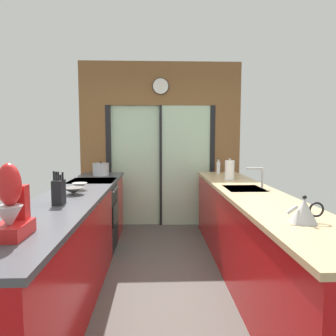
# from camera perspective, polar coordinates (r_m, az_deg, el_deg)

# --- Properties ---
(ground_plane) EXTENTS (5.04, 7.60, 0.02)m
(ground_plane) POSITION_cam_1_polar(r_m,az_deg,el_deg) (3.74, -0.85, -17.89)
(ground_plane) COLOR #4C4742
(back_wall_unit) EXTENTS (2.64, 0.12, 2.70)m
(back_wall_unit) POSITION_cam_1_polar(r_m,az_deg,el_deg) (5.22, -1.35, 6.10)
(back_wall_unit) COLOR brown
(back_wall_unit) RESTS_ON ground_plane
(left_counter_run) EXTENTS (0.62, 3.80, 0.92)m
(left_counter_run) POSITION_cam_1_polar(r_m,az_deg,el_deg) (3.23, -17.42, -12.94)
(left_counter_run) COLOR #AD0C0F
(left_counter_run) RESTS_ON ground_plane
(right_counter_run) EXTENTS (0.62, 3.80, 0.92)m
(right_counter_run) POSITION_cam_1_polar(r_m,az_deg,el_deg) (3.43, 14.97, -11.80)
(right_counter_run) COLOR #AD0C0F
(right_counter_run) RESTS_ON ground_plane
(sink_faucet) EXTENTS (0.19, 0.02, 0.23)m
(sink_faucet) POSITION_cam_1_polar(r_m,az_deg,el_deg) (3.58, 16.26, -1.06)
(sink_faucet) COLOR #B7BABC
(sink_faucet) RESTS_ON right_counter_run
(oven_range) EXTENTS (0.60, 0.60, 0.92)m
(oven_range) POSITION_cam_1_polar(r_m,az_deg,el_deg) (4.28, -13.45, -8.38)
(oven_range) COLOR black
(oven_range) RESTS_ON ground_plane
(mixing_bowl_near) EXTENTS (0.21, 0.21, 0.07)m
(mixing_bowl_near) POSITION_cam_1_polar(r_m,az_deg,el_deg) (3.21, -16.82, -3.97)
(mixing_bowl_near) COLOR #514C47
(mixing_bowl_near) RESTS_ON left_counter_run
(mixing_bowl_far) EXTENTS (0.16, 0.16, 0.08)m
(mixing_bowl_far) POSITION_cam_1_polar(r_m,az_deg,el_deg) (3.46, -15.74, -3.21)
(mixing_bowl_far) COLOR gray
(mixing_bowl_far) RESTS_ON left_counter_run
(knife_block) EXTENTS (0.09, 0.14, 0.28)m
(knife_block) POSITION_cam_1_polar(r_m,az_deg,el_deg) (2.77, -19.24, -4.09)
(knife_block) COLOR black
(knife_block) RESTS_ON left_counter_run
(stand_mixer) EXTENTS (0.17, 0.27, 0.42)m
(stand_mixer) POSITION_cam_1_polar(r_m,az_deg,el_deg) (1.97, -26.57, -6.65)
(stand_mixer) COLOR red
(stand_mixer) RESTS_ON left_counter_run
(stock_pot) EXTENTS (0.24, 0.24, 0.20)m
(stock_pot) POSITION_cam_1_polar(r_m,az_deg,el_deg) (4.71, -12.11, -0.22)
(stock_pot) COLOR #B7BABC
(stock_pot) RESTS_ON left_counter_run
(kettle) EXTENTS (0.25, 0.17, 0.18)m
(kettle) POSITION_cam_1_polar(r_m,az_deg,el_deg) (2.26, 23.52, -7.15)
(kettle) COLOR #B7BABC
(kettle) RESTS_ON right_counter_run
(soap_bottle) EXTENTS (0.06, 0.06, 0.23)m
(soap_bottle) POSITION_cam_1_polar(r_m,az_deg,el_deg) (4.93, 9.13, 0.17)
(soap_bottle) COLOR silver
(soap_bottle) RESTS_ON right_counter_run
(paper_towel_roll) EXTENTS (0.14, 0.14, 0.28)m
(paper_towel_roll) POSITION_cam_1_polar(r_m,az_deg,el_deg) (4.21, 11.12, -0.40)
(paper_towel_roll) COLOR #B7BABC
(paper_towel_roll) RESTS_ON right_counter_run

